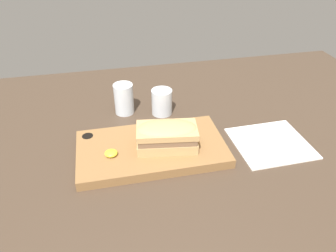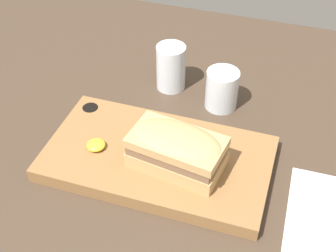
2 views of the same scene
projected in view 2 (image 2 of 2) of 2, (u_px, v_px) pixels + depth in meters
The scene contains 6 objects.
dining_table at pixel (210, 166), 82.76cm from camera, with size 160.11×107.16×2.00cm.
serving_board at pixel (157, 158), 81.05cm from camera, with size 38.61×21.34×2.58cm.
sandwich at pixel (177, 148), 75.75cm from camera, with size 16.34×10.54×6.93cm.
mustard_dollop at pixel (96, 145), 80.77cm from camera, with size 3.25×3.25×1.30cm.
water_glass at pixel (171, 70), 95.96cm from camera, with size 6.00×6.00×9.64cm.
wine_glass at pixel (222, 90), 91.43cm from camera, with size 6.40×6.40×8.00cm.
Camera 2 is at (10.63, -56.68, 61.25)cm, focal length 50.00 mm.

